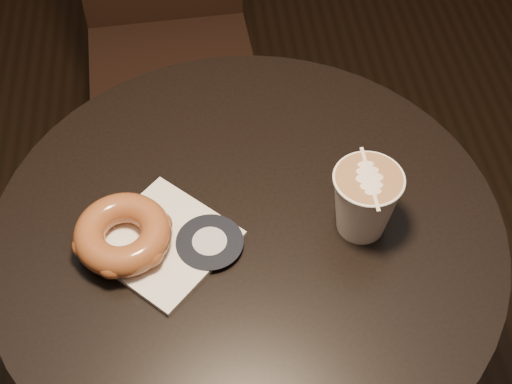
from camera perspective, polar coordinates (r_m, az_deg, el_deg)
cafe_table at (r=1.13m, az=-0.59°, el=-8.65°), size 0.70×0.70×0.75m
chair at (r=1.68m, az=-7.29°, el=14.46°), size 0.40×0.40×0.95m
pastry_bag at (r=0.95m, az=-7.37°, el=-4.00°), size 0.22×0.22×0.01m
doughnut at (r=0.94m, az=-10.62°, el=-3.34°), size 0.13×0.13×0.04m
latte_cup at (r=0.94m, az=8.67°, el=-0.83°), size 0.09×0.09×0.10m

